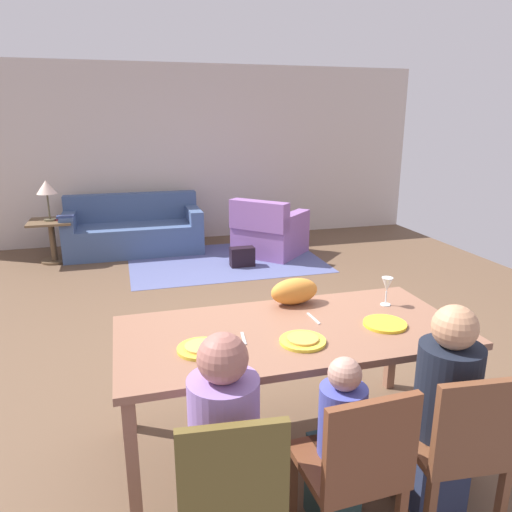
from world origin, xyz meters
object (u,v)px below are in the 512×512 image
Objects in this scene: dining_table at (291,340)px; couch at (134,231)px; plate_near_woman at (385,324)px; dining_chair_woman at (460,442)px; handbag at (242,257)px; plate_near_man at (201,349)px; dining_chair_child at (356,464)px; dining_chair_man at (230,490)px; book_upper at (65,217)px; cat at (294,291)px; armchair at (269,233)px; person_woman at (439,416)px; side_table at (52,235)px; table_lamp at (46,189)px; wine_glass at (387,286)px; plate_near_child at (303,341)px; person_child at (337,451)px; book_lower at (65,219)px; person_man at (224,456)px.

dining_table is 1.02× the size of couch.
plate_near_woman is 0.78m from dining_chair_woman.
dining_table is at bearing -99.68° from handbag.
plate_near_man is 3.95m from handbag.
dining_chair_man is at bearing 179.97° from dining_chair_child.
book_upper is (-2.17, 4.60, -0.15)m from plate_near_woman.
cat is 3.86m from armchair.
person_woman is at bearing -76.70° from couch.
side_table is (-2.36, 5.15, -0.14)m from person_woman.
dining_chair_woman is at bearing -66.17° from table_lamp.
wine_glass is 0.10× the size of couch.
dining_chair_child is 5.02m from armchair.
plate_near_child is 5.01m from couch.
plate_near_woman is 0.94m from dining_chair_child.
person_woman reaches higher than person_child.
book_lower is at bearing 115.20° from plate_near_woman.
person_woman reaches higher than dining_chair_child.
dining_chair_woman is at bearing -9.27° from person_man.
dining_chair_man reaches higher than armchair.
table_lamp is at bearing 114.65° from person_woman.
wine_glass is 1.19m from person_child.
person_man is 0.58× the size of couch.
person_man reaches higher than plate_near_child.
person_woman reaches higher than book_lower.
side_table is 2.64× the size of book_upper.
person_child is at bearing -82.30° from couch.
couch is (-1.27, 5.58, -0.19)m from dining_chair_woman.
side_table is at bearing 114.65° from person_woman.
dining_chair_woman reaches higher than couch.
wine_glass is (1.25, 0.30, 0.12)m from plate_near_man.
dining_chair_child is 0.72× the size of armchair.
armchair is at bearing 42.12° from handbag.
cat is 0.26× the size of armchair.
plate_near_man is 0.78× the size of cat.
cat reaches higher than plate_near_man.
book_upper is at bearing 112.07° from dining_chair_woman.
plate_near_woman is 5.08m from book_upper.
book_lower is at bearing 2.51° from table_lamp.
handbag is (0.08, 4.42, -0.36)m from dining_chair_woman.
dining_chair_man is 1.08m from dining_chair_woman.
cat is (0.15, 0.36, 0.15)m from dining_table.
dining_chair_woman is (1.07, -0.70, -0.28)m from plate_near_man.
person_child is at bearing -179.48° from person_woman.
dining_table is 4.23m from armchair.
plate_near_woman is 0.13× the size of couch.
dining_table is at bearing 50.37° from person_man.
dining_chair_child is (0.00, -0.82, -0.20)m from dining_table.
book_upper is at bearing 108.10° from cat.
book_upper is (-2.33, 4.32, -0.27)m from wine_glass.
plate_near_woman is 5.04m from couch.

